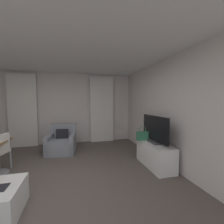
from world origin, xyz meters
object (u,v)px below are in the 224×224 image
at_px(tv_console, 155,155).
at_px(tv_flatscreen, 155,130).
at_px(handbag_primary, 142,135).
at_px(armchair, 62,143).

relative_size(tv_console, tv_flatscreen, 1.04).
height_order(tv_console, tv_flatscreen, tv_flatscreen).
xyz_separation_m(tv_console, handbag_primary, (-0.16, 0.36, 0.40)).
height_order(tv_console, handbag_primary, handbag_primary).
xyz_separation_m(armchair, tv_flatscreen, (2.25, -1.60, 0.60)).
xyz_separation_m(armchair, tv_console, (2.25, -1.63, 0.00)).
bearing_deg(tv_flatscreen, handbag_primary, 115.83).
bearing_deg(tv_flatscreen, tv_console, -90.00).
xyz_separation_m(armchair, handbag_primary, (2.09, -1.27, 0.40)).
xyz_separation_m(tv_console, tv_flatscreen, (0.00, 0.03, 0.59)).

